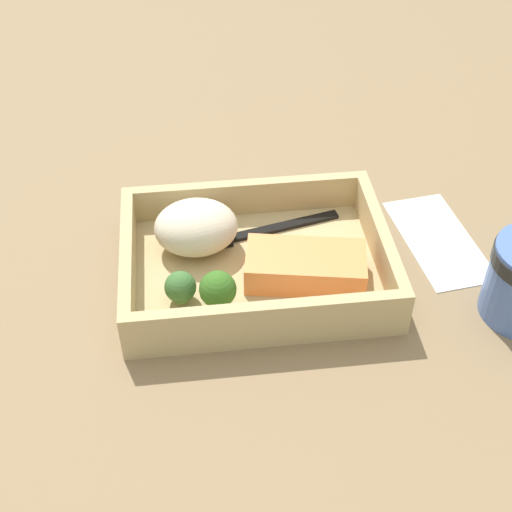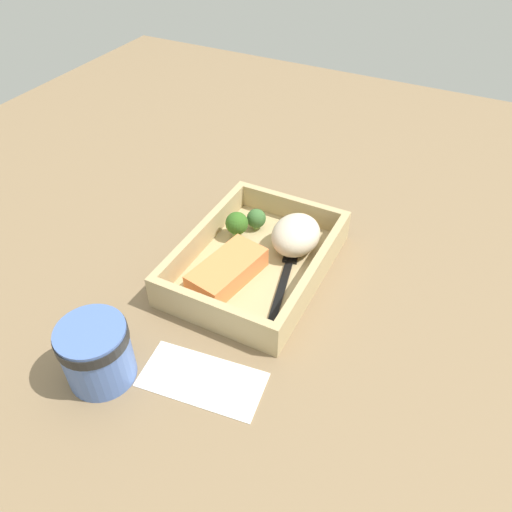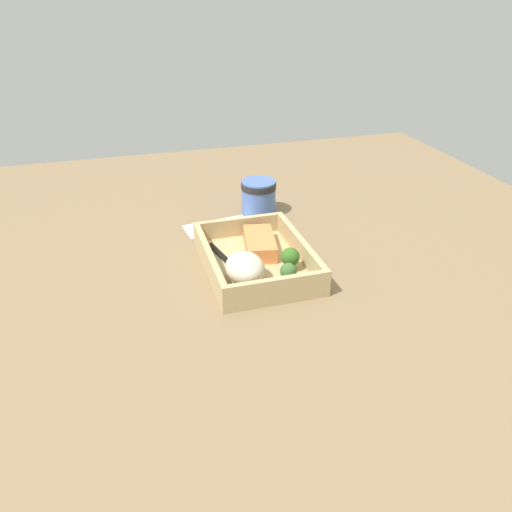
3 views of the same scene
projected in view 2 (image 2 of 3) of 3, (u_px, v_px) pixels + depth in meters
ground_plane at (256, 274)px, 75.63cm from camera, size 160.00×160.00×2.00cm
takeout_tray at (256, 267)px, 74.57cm from camera, size 26.79×19.60×1.20cm
tray_rim at (256, 254)px, 72.87cm from camera, size 26.79×19.60×3.95cm
salmon_fillet at (227, 271)px, 70.75cm from camera, size 12.71×7.90×3.11cm
mashed_potatoes at (296, 235)px, 74.98cm from camera, size 8.66×7.12×5.40cm
broccoli_floret_1 at (237, 224)px, 77.17cm from camera, size 3.57×3.57×4.52cm
broccoli_floret_2 at (256, 219)px, 79.50cm from camera, size 3.10×3.10×3.42cm
fork at (285, 278)px, 71.55cm from camera, size 15.77×5.12×0.44cm
paper_cup at (96, 351)px, 57.85cm from camera, size 8.34×8.34×8.21cm
receipt_slip at (202, 379)px, 60.16cm from camera, size 9.01×15.74×0.24cm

